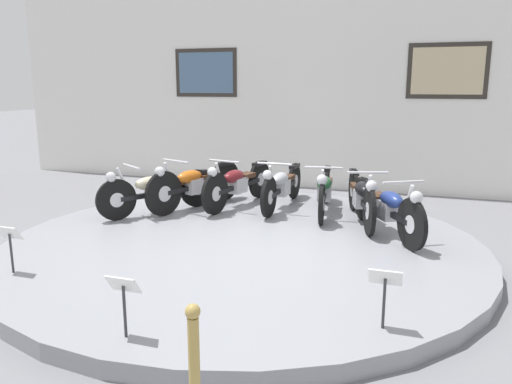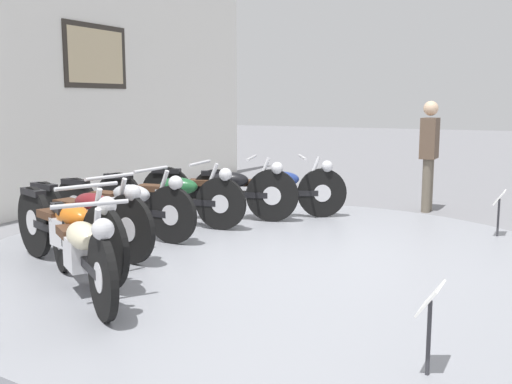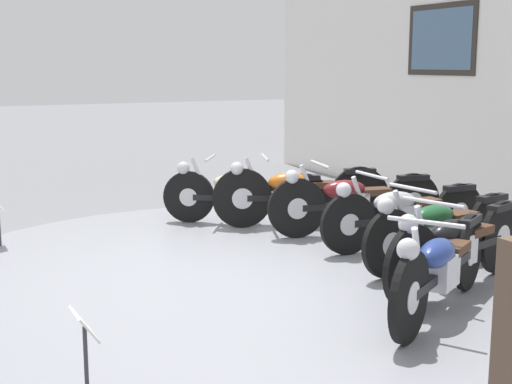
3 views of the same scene
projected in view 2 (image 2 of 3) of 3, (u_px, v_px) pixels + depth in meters
The scene contains 12 objects.
ground_plane at pixel (272, 273), 5.77m from camera, with size 60.00×60.00×0.00m, color slate.
display_platform at pixel (272, 264), 5.76m from camera, with size 5.97×5.97×0.17m, color gray.
motorcycle_cream at pixel (80, 247), 4.56m from camera, with size 1.13×1.65×0.78m.
motorcycle_orange at pixel (68, 227), 5.14m from camera, with size 0.78×1.92×0.81m.
motorcycle_maroon at pixel (87, 214), 5.82m from camera, with size 0.57×1.96×0.80m.
motorcycle_silver at pixel (125, 203), 6.50m from camera, with size 0.54×1.96×0.78m.
motorcycle_green at pixel (171, 195), 7.06m from camera, with size 0.54×1.95×0.78m.
motorcycle_black at pixel (222, 189), 7.43m from camera, with size 0.70×1.93×0.80m.
motorcycle_blue at pixel (273, 188), 7.55m from camera, with size 1.07×1.72×0.79m.
info_placard_front_left at pixel (430, 310), 3.21m from camera, with size 0.26×0.11×0.51m.
info_placard_front_right at pixel (499, 203), 6.52m from camera, with size 0.26×0.11×0.51m.
visitor_standing at pixel (429, 150), 8.82m from camera, with size 0.36×0.22×1.64m.
Camera 2 is at (-5.04, -2.41, 1.65)m, focal length 42.00 mm.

